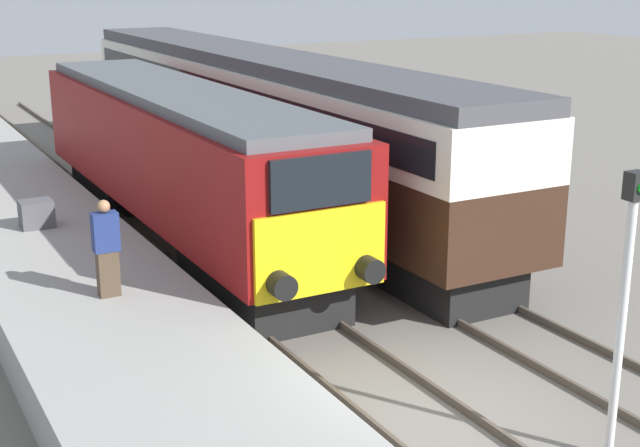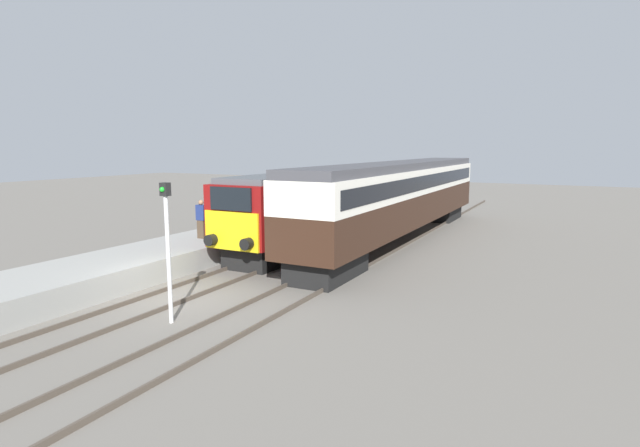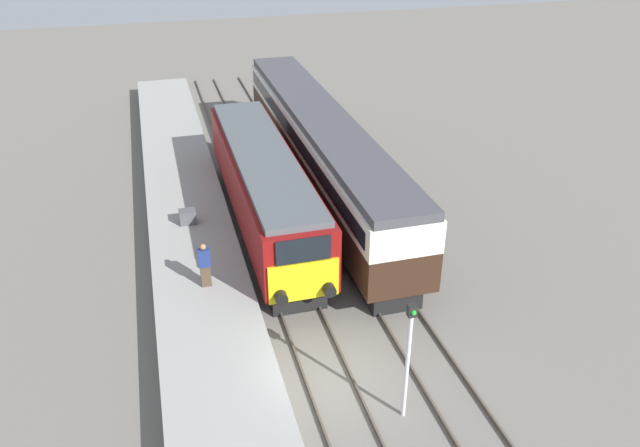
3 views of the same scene
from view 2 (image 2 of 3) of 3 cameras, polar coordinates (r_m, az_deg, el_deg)
The scene contains 9 objects.
ground_plane at distance 17.31m, azimuth -16.57°, elevation -8.13°, with size 120.00×120.00×0.00m, color slate.
platform_left at distance 25.22m, azimuth -9.38°, elevation -1.59°, with size 3.50×50.00×0.88m.
rails_near_track at distance 21.02m, azimuth -7.05°, elevation -4.65°, with size 1.51×60.00×0.14m.
rails_far_track at distance 19.34m, azimuth 1.32°, elevation -5.76°, with size 1.50×60.00×0.14m.
locomotive at distance 25.21m, azimuth -0.20°, elevation 2.30°, with size 2.70×14.63×3.71m.
passenger_carriage at distance 26.60m, azimuth 9.36°, elevation 3.48°, with size 2.75×21.83×4.14m.
person_on_platform at distance 22.77m, azimuth -13.38°, elevation 0.48°, with size 0.44×0.26×1.72m.
signal_post at distance 14.36m, azimuth -17.03°, elevation -1.92°, with size 0.24×0.28×3.96m.
luggage_crate at distance 26.86m, azimuth -6.80°, elevation 0.69°, with size 0.70×0.56×0.60m.
Camera 2 is at (11.67, -11.79, 4.92)m, focal length 28.00 mm.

